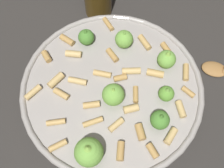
% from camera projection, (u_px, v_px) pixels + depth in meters
% --- Properties ---
extents(ground_plane, '(2.40, 2.40, 0.00)m').
position_uv_depth(ground_plane, '(112.00, 100.00, 0.54)').
color(ground_plane, '#2D2B28').
extents(cooking_pan, '(0.32, 0.32, 0.11)m').
position_uv_depth(cooking_pan, '(112.00, 93.00, 0.50)').
color(cooking_pan, '#9E9993').
rests_on(cooking_pan, ground).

